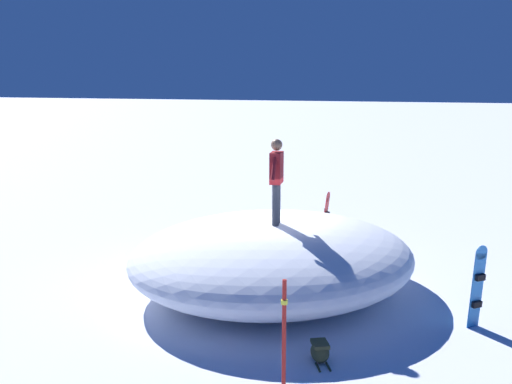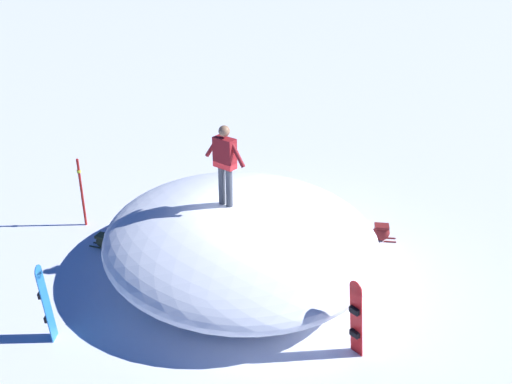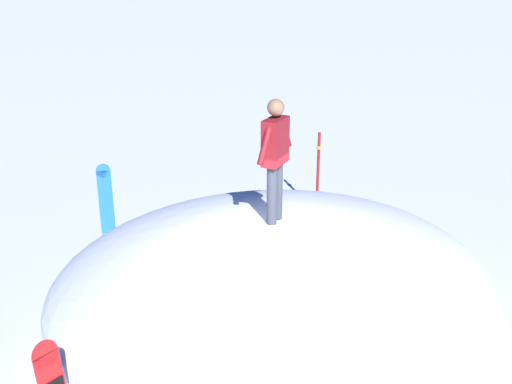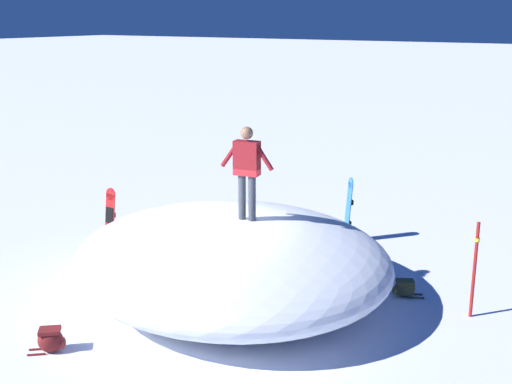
% 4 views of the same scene
% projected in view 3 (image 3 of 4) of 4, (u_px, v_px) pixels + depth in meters
% --- Properties ---
extents(ground, '(240.00, 240.00, 0.00)m').
position_uv_depth(ground, '(283.00, 355.00, 7.74)').
color(ground, white).
extents(snow_mound, '(7.47, 7.77, 1.54)m').
position_uv_depth(snow_mound, '(273.00, 280.00, 8.08)').
color(snow_mound, white).
rests_on(snow_mound, ground).
extents(snowboarder_standing, '(0.29, 1.05, 1.73)m').
position_uv_depth(snowboarder_standing, '(275.00, 153.00, 7.73)').
color(snowboarder_standing, '#333842').
rests_on(snowboarder_standing, snow_mound).
extents(snowboard_secondary_upright, '(0.27, 0.27, 1.56)m').
position_uv_depth(snowboard_secondary_upright, '(106.00, 203.00, 10.66)').
color(snowboard_secondary_upright, '#2672BF').
rests_on(snowboard_secondary_upright, ground).
extents(backpack_far, '(0.48, 0.62, 0.33)m').
position_uv_depth(backpack_far, '(276.00, 223.00, 11.36)').
color(backpack_far, '#383D23').
rests_on(backpack_far, ground).
extents(trail_marker_pole, '(0.10, 0.10, 1.76)m').
position_uv_depth(trail_marker_pole, '(318.00, 171.00, 11.99)').
color(trail_marker_pole, '#A51E19').
rests_on(trail_marker_pole, ground).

